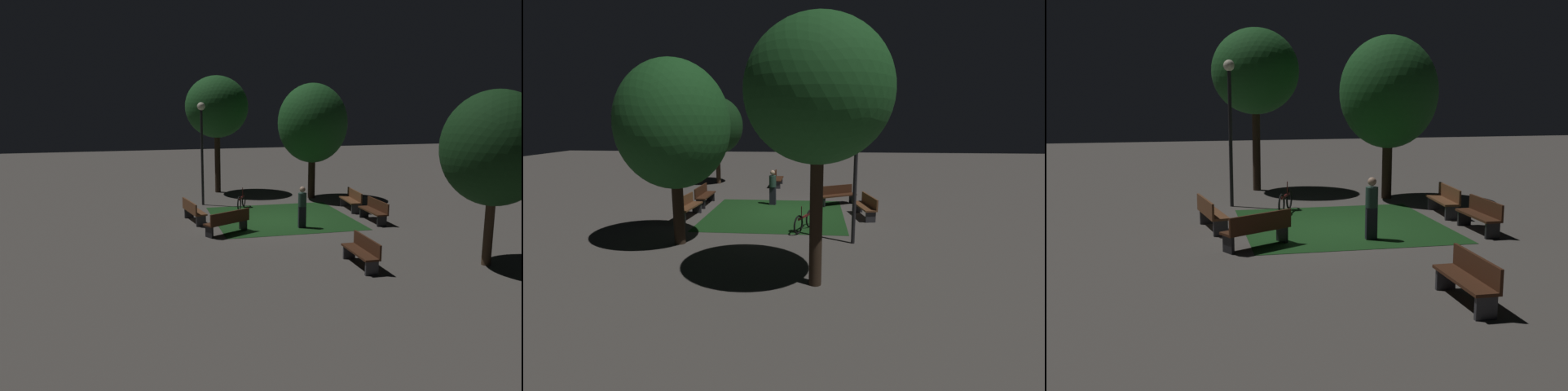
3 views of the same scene
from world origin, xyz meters
TOP-DOWN VIEW (x-y plane):
  - ground_plane at (0.00, 0.00)m, footprint 60.00×60.00m
  - grass_lawn at (0.33, -0.45)m, footprint 5.45×5.59m
  - bench_corner at (-1.16, -3.90)m, footprint 1.80×0.49m
  - bench_lawn_edge at (1.16, -3.90)m, footprint 1.83×0.61m
  - bench_front_left at (-6.29, -1.05)m, footprint 1.80×0.49m
  - bench_near_trees at (-1.70, 2.18)m, footprint 1.30×1.80m
  - bench_back_row at (0.48, 3.22)m, footprint 1.86×0.81m
  - tree_tall_center at (-7.02, -4.73)m, footprint 3.11×3.11m
  - tree_right_canopy at (4.24, -3.07)m, footprint 3.38×3.38m
  - tree_left_canopy at (6.91, 1.20)m, footprint 3.24×3.24m
  - lamp_post_plaza_east at (3.80, 2.39)m, footprint 0.36×0.36m
  - bicycle at (2.53, 0.82)m, footprint 1.52×0.71m
  - pedestrian at (-1.42, -0.75)m, footprint 0.32×0.32m

SIDE VIEW (x-z plane):
  - ground_plane at x=0.00m, z-range 0.00..0.00m
  - grass_lawn at x=0.33m, z-range 0.00..0.01m
  - bicycle at x=2.53m, z-range -0.12..0.81m
  - bench_corner at x=-1.16m, z-range 0.04..0.92m
  - bench_lawn_edge at x=1.16m, z-range 0.04..0.92m
  - bench_front_left at x=-6.29m, z-range 0.04..0.92m
  - bench_near_trees at x=-1.70m, z-range 0.04..0.92m
  - bench_back_row at x=0.48m, z-range 0.04..0.92m
  - pedestrian at x=-1.42m, z-range 0.05..1.66m
  - lamp_post_plaza_east at x=3.80m, z-range 0.83..5.55m
  - tree_tall_center at x=-7.02m, z-range 0.90..6.09m
  - tree_right_canopy at x=4.24m, z-range 0.87..6.49m
  - tree_left_canopy at x=6.91m, z-range 1.41..7.44m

